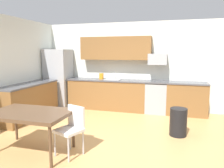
% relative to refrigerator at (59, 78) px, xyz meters
% --- Properties ---
extents(ground_plane, '(12.00, 12.00, 0.00)m').
position_rel_refrigerator_xyz_m(ground_plane, '(2.18, -2.22, -0.94)').
color(ground_plane, tan).
extents(wall_back, '(5.80, 0.10, 2.70)m').
position_rel_refrigerator_xyz_m(wall_back, '(2.18, 0.43, 0.41)').
color(wall_back, silver).
rests_on(wall_back, ground).
extents(cabinet_run_back, '(2.44, 0.60, 0.90)m').
position_rel_refrigerator_xyz_m(cabinet_run_back, '(1.65, 0.08, -0.49)').
color(cabinet_run_back, brown).
rests_on(cabinet_run_back, ground).
extents(cabinet_run_back_right, '(1.11, 0.60, 0.90)m').
position_rel_refrigerator_xyz_m(cabinet_run_back_right, '(4.03, 0.08, -0.49)').
color(cabinet_run_back_right, brown).
rests_on(cabinet_run_back_right, ground).
extents(cabinet_run_left, '(0.60, 2.00, 0.90)m').
position_rel_refrigerator_xyz_m(cabinet_run_left, '(-0.12, -1.42, -0.49)').
color(cabinet_run_left, brown).
rests_on(cabinet_run_left, ground).
extents(countertop_back, '(4.80, 0.64, 0.04)m').
position_rel_refrigerator_xyz_m(countertop_back, '(2.18, 0.08, -0.02)').
color(countertop_back, '#4C4C51').
rests_on(countertop_back, cabinet_run_back).
extents(countertop_left, '(0.64, 2.00, 0.04)m').
position_rel_refrigerator_xyz_m(countertop_left, '(-0.12, -1.42, -0.02)').
color(countertop_left, '#4C4C51').
rests_on(countertop_left, cabinet_run_left).
extents(upper_cabinets_back, '(2.20, 0.34, 0.70)m').
position_rel_refrigerator_xyz_m(upper_cabinets_back, '(1.88, 0.21, 0.96)').
color(upper_cabinets_back, brown).
extents(refrigerator, '(0.76, 0.70, 1.87)m').
position_rel_refrigerator_xyz_m(refrigerator, '(0.00, 0.00, 0.00)').
color(refrigerator, '#9EA0A5').
rests_on(refrigerator, ground).
extents(oven_range, '(0.60, 0.60, 0.91)m').
position_rel_refrigerator_xyz_m(oven_range, '(3.17, 0.08, -0.48)').
color(oven_range, '#999BA0').
rests_on(oven_range, ground).
extents(microwave, '(0.54, 0.36, 0.32)m').
position_rel_refrigerator_xyz_m(microwave, '(3.17, 0.18, 0.64)').
color(microwave, '#9EA0A5').
extents(sink_basin, '(0.48, 0.40, 0.14)m').
position_rel_refrigerator_xyz_m(sink_basin, '(1.83, 0.08, -0.06)').
color(sink_basin, '#A5A8AD').
rests_on(sink_basin, countertop_back).
extents(sink_faucet, '(0.02, 0.02, 0.24)m').
position_rel_refrigerator_xyz_m(sink_faucet, '(1.83, 0.26, 0.10)').
color(sink_faucet, '#B2B5BA').
rests_on(sink_faucet, countertop_back).
extents(dining_table, '(1.40, 0.90, 0.74)m').
position_rel_refrigerator_xyz_m(dining_table, '(1.23, -3.17, -0.25)').
color(dining_table, brown).
rests_on(dining_table, ground).
extents(chair_near_table, '(0.51, 0.51, 0.85)m').
position_rel_refrigerator_xyz_m(chair_near_table, '(1.97, -3.04, -0.43)').
color(chair_near_table, white).
rests_on(chair_near_table, ground).
extents(trash_bin, '(0.36, 0.36, 0.60)m').
position_rel_refrigerator_xyz_m(trash_bin, '(3.78, -1.63, -0.64)').
color(trash_bin, black).
rests_on(trash_bin, ground).
extents(kettle, '(0.14, 0.14, 0.20)m').
position_rel_refrigerator_xyz_m(kettle, '(1.44, 0.13, 0.08)').
color(kettle, orange).
rests_on(kettle, countertop_back).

